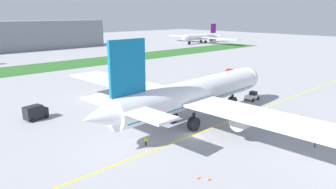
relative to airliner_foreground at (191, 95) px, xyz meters
The scene contains 14 objects.
ground_plane 9.60m from the airliner_foreground, 131.37° to the right, with size 600.00×600.00×0.00m, color #9E9EA3.
apron_taxi_line 9.25m from the airliner_foreground, 134.83° to the right, with size 280.00×0.36×0.01m, color yellow.
grass_median_strip 91.06m from the airliner_foreground, 93.04° to the left, with size 320.00×24.00×0.10m, color #2D6628.
airliner_foreground is the anchor object (origin of this frame).
pushback_tug 26.05m from the airliner_foreground, ahead, with size 5.81×2.76×2.23m.
ground_crew_wingwalker_port 15.10m from the airliner_foreground, 169.98° to the right, with size 0.33×0.59×1.70m.
ground_crew_marshaller_front 24.43m from the airliner_foreground, 73.41° to the right, with size 0.59×0.35×1.72m.
traffic_cone_near_nose 23.69m from the airliner_foreground, 130.52° to the right, with size 0.36×0.36×0.58m.
traffic_cone_port_wing 26.63m from the airliner_foreground, 31.39° to the right, with size 0.36×0.36×0.58m.
traffic_cone_starboard_wing 23.28m from the airliner_foreground, 134.14° to the right, with size 0.36×0.36×0.58m.
service_truck_baggage_loader 33.77m from the airliner_foreground, 133.03° to the left, with size 5.24×3.35×3.18m.
service_truck_fuel_bowser 52.11m from the airliner_foreground, 27.29° to the left, with size 5.11×3.97×2.89m.
parked_airliner_far_centre 183.25m from the airliner_foreground, 40.30° to the left, with size 43.03×67.72×14.64m.
terminal_building 163.14m from the airliner_foreground, 86.55° to the left, with size 126.45×20.00×18.00m, color gray.
Camera 1 is at (-40.24, -36.04, 22.26)m, focal length 32.98 mm.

